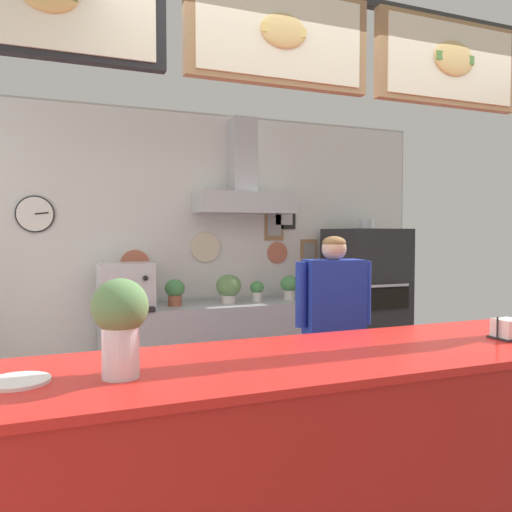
% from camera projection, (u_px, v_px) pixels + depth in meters
% --- Properties ---
extents(back_wall_assembly, '(4.68, 2.95, 2.74)m').
position_uv_depth(back_wall_assembly, '(213.00, 243.00, 4.93)').
color(back_wall_assembly, '#9E9E99').
rests_on(back_wall_assembly, ground_plane).
extents(service_counter, '(3.78, 0.75, 1.08)m').
position_uv_depth(service_counter, '(409.00, 468.00, 2.19)').
color(service_counter, red).
rests_on(service_counter, ground_plane).
extents(back_prep_counter, '(2.16, 0.58, 0.90)m').
position_uv_depth(back_prep_counter, '(219.00, 352.00, 4.76)').
color(back_prep_counter, '#A3A5AD').
rests_on(back_prep_counter, ground_plane).
extents(pizza_oven, '(0.68, 0.72, 1.71)m').
position_uv_depth(pizza_oven, '(365.00, 307.00, 5.19)').
color(pizza_oven, '#232326').
rests_on(pizza_oven, ground_plane).
extents(shop_worker, '(0.56, 0.27, 1.54)m').
position_uv_depth(shop_worker, '(333.00, 338.00, 3.56)').
color(shop_worker, '#232328').
rests_on(shop_worker, ground_plane).
extents(espresso_machine, '(0.46, 0.47, 0.40)m').
position_uv_depth(espresso_machine, '(125.00, 286.00, 4.39)').
color(espresso_machine, silver).
rests_on(espresso_machine, back_prep_counter).
extents(potted_oregano, '(0.18, 0.18, 0.24)m').
position_uv_depth(potted_oregano, '(175.00, 291.00, 4.59)').
color(potted_oregano, '#9E563D').
rests_on(potted_oregano, back_prep_counter).
extents(potted_sage, '(0.18, 0.18, 0.24)m').
position_uv_depth(potted_sage, '(289.00, 286.00, 5.00)').
color(potted_sage, beige).
rests_on(potted_sage, back_prep_counter).
extents(potted_basil, '(0.13, 0.13, 0.20)m').
position_uv_depth(potted_basil, '(257.00, 290.00, 4.87)').
color(potted_basil, beige).
rests_on(potted_basil, back_prep_counter).
extents(potted_rosemary, '(0.24, 0.24, 0.27)m').
position_uv_depth(potted_rosemary, '(229.00, 287.00, 4.75)').
color(potted_rosemary, beige).
rests_on(potted_rosemary, back_prep_counter).
extents(napkin_holder, '(0.13, 0.12, 0.10)m').
position_uv_depth(napkin_holder, '(508.00, 330.00, 2.29)').
color(napkin_holder, '#262628').
rests_on(napkin_holder, service_counter).
extents(condiment_plate, '(0.20, 0.20, 0.01)m').
position_uv_depth(condiment_plate, '(17.00, 381.00, 1.61)').
color(condiment_plate, white).
rests_on(condiment_plate, service_counter).
extents(basil_vase, '(0.18, 0.18, 0.33)m').
position_uv_depth(basil_vase, '(120.00, 323.00, 1.66)').
color(basil_vase, silver).
rests_on(basil_vase, service_counter).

